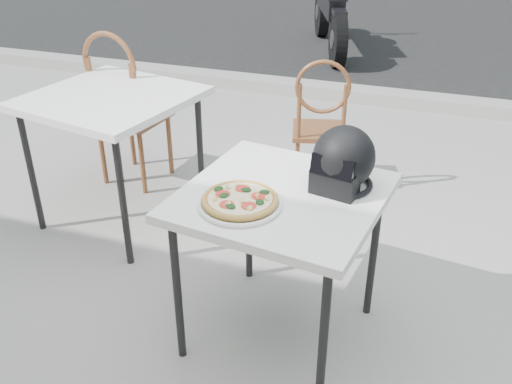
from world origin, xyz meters
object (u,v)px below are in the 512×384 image
(cafe_table_main, at_px, (282,207))
(cafe_chair_side, at_px, (124,101))
(pizza, at_px, (240,199))
(cafe_chair_main, at_px, (321,118))
(helmet, at_px, (343,161))
(motorcycle, at_px, (330,12))
(plate, at_px, (240,204))
(cafe_table_side, at_px, (111,107))

(cafe_table_main, relative_size, cafe_chair_side, 0.83)
(pizza, distance_m, cafe_chair_main, 1.66)
(helmet, distance_m, motorcycle, 5.10)
(pizza, distance_m, motorcycle, 5.32)
(plate, bearing_deg, cafe_chair_side, 135.24)
(pizza, xyz_separation_m, cafe_table_side, (-1.11, 0.86, -0.05))
(cafe_table_main, distance_m, cafe_chair_side, 1.83)
(plate, bearing_deg, cafe_chair_main, 91.51)
(plate, relative_size, motorcycle, 0.22)
(plate, xyz_separation_m, helmet, (0.35, 0.30, 0.11))
(pizza, bearing_deg, cafe_table_side, 142.49)
(pizza, bearing_deg, cafe_table_main, 52.16)
(cafe_table_main, relative_size, motorcycle, 0.45)
(cafe_table_side, xyz_separation_m, motorcycle, (0.34, 4.40, -0.29))
(cafe_chair_main, bearing_deg, helmet, 91.59)
(pizza, xyz_separation_m, cafe_chair_side, (-1.31, 1.30, -0.19))
(plate, xyz_separation_m, cafe_chair_main, (-0.04, 1.64, -0.25))
(helmet, bearing_deg, pizza, -127.36)
(plate, bearing_deg, motorcycle, 98.36)
(pizza, height_order, cafe_chair_main, cafe_chair_main)
(cafe_chair_main, bearing_deg, cafe_table_side, 21.54)
(cafe_table_main, relative_size, helmet, 2.83)
(cafe_chair_side, distance_m, motorcycle, 4.00)
(motorcycle, bearing_deg, cafe_chair_side, -117.78)
(plate, height_order, helmet, helmet)
(cafe_table_side, distance_m, motorcycle, 4.42)
(cafe_chair_side, height_order, motorcycle, cafe_chair_side)
(cafe_table_main, bearing_deg, helmet, 30.95)
(helmet, bearing_deg, cafe_table_main, -136.85)
(plate, height_order, motorcycle, motorcycle)
(cafe_chair_main, relative_size, cafe_table_side, 0.92)
(cafe_chair_side, relative_size, motorcycle, 0.54)
(cafe_chair_main, height_order, cafe_chair_side, cafe_chair_side)
(pizza, height_order, motorcycle, motorcycle)
(helmet, bearing_deg, plate, -127.34)
(cafe_chair_side, bearing_deg, plate, 141.92)
(cafe_table_side, bearing_deg, helmet, -20.98)
(cafe_table_side, height_order, motorcycle, motorcycle)
(cafe_table_side, xyz_separation_m, cafe_chair_side, (-0.19, 0.44, -0.14))
(cafe_table_main, height_order, cafe_chair_main, cafe_chair_main)
(cafe_chair_side, bearing_deg, cafe_table_main, 148.39)
(cafe_table_main, xyz_separation_m, plate, (-0.13, -0.16, 0.08))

